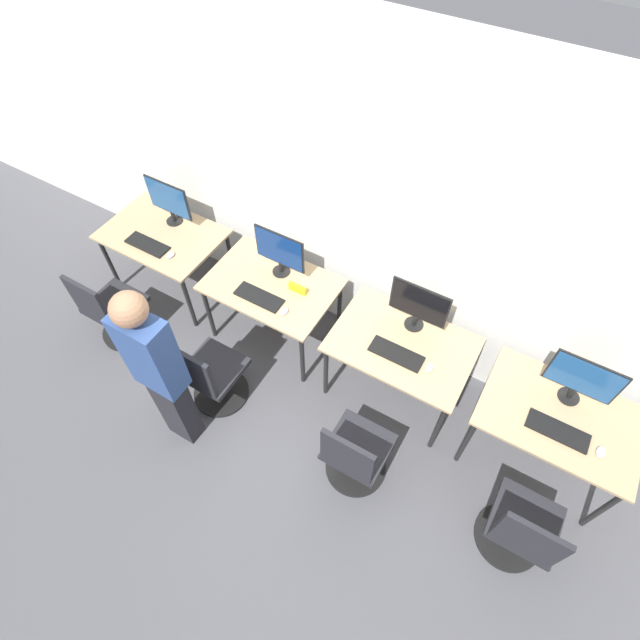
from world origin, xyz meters
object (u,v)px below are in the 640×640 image
(monitor_far_right, at_px, (583,379))
(monitor_right, at_px, (419,305))
(mouse_right, at_px, (429,368))
(mouse_left, at_px, (284,311))
(mouse_far_right, at_px, (601,452))
(office_chair_far_left, at_px, (113,312))
(office_chair_right, at_px, (355,456))
(mouse_far_left, at_px, (170,255))
(person_left, at_px, (158,369))
(office_chair_left, at_px, (211,377))
(keyboard_right, at_px, (396,354))
(keyboard_left, at_px, (259,297))
(office_chair_far_right, at_px, (520,531))
(keyboard_far_left, at_px, (147,245))
(monitor_far_left, at_px, (169,200))
(keyboard_far_right, at_px, (558,431))
(monitor_left, at_px, (280,251))

(monitor_far_right, bearing_deg, monitor_right, 178.38)
(mouse_right, xyz_separation_m, monitor_far_right, (0.96, 0.29, 0.23))
(mouse_left, distance_m, mouse_far_right, 2.47)
(office_chair_far_left, relative_size, office_chair_right, 1.00)
(mouse_far_left, distance_m, monitor_right, 2.22)
(mouse_left, xyz_separation_m, person_left, (-0.36, -1.01, 0.24))
(office_chair_left, bearing_deg, keyboard_right, 30.03)
(keyboard_left, xyz_separation_m, mouse_left, (0.26, -0.03, 0.01))
(person_left, xyz_separation_m, office_chair_far_right, (2.58, 0.46, -0.60))
(keyboard_right, height_order, office_chair_right, office_chair_right)
(keyboard_left, height_order, monitor_right, monitor_right)
(keyboard_far_left, xyz_separation_m, mouse_right, (2.71, 0.07, 0.01))
(monitor_far_left, xyz_separation_m, keyboard_far_left, (0.00, -0.37, -0.24))
(person_left, xyz_separation_m, keyboard_far_right, (2.54, 1.09, -0.24))
(monitor_left, relative_size, office_chair_right, 0.53)
(mouse_far_left, bearing_deg, monitor_far_right, 6.09)
(mouse_far_right, bearing_deg, mouse_far_left, -179.37)
(mouse_far_left, relative_size, monitor_far_right, 0.19)
(monitor_right, bearing_deg, monitor_far_left, -179.53)
(mouse_far_left, distance_m, keyboard_left, 0.95)
(office_chair_left, relative_size, office_chair_far_right, 1.00)
(keyboard_right, bearing_deg, keyboard_far_right, -0.64)
(keyboard_far_left, bearing_deg, monitor_far_right, 5.61)
(office_chair_far_right, bearing_deg, mouse_right, 146.95)
(monitor_far_right, height_order, office_chair_far_right, monitor_far_right)
(mouse_far_left, relative_size, mouse_left, 1.00)
(office_chair_left, xyz_separation_m, monitor_right, (1.28, 1.07, 0.60))
(monitor_left, bearing_deg, office_chair_right, -38.45)
(monitor_far_left, xyz_separation_m, keyboard_far_right, (3.66, -0.32, -0.24))
(keyboard_far_right, bearing_deg, office_chair_right, -148.14)
(monitor_right, height_order, monitor_far_right, same)
(keyboard_far_left, height_order, monitor_far_right, monitor_far_right)
(mouse_right, height_order, office_chair_right, office_chair_right)
(office_chair_left, distance_m, office_chair_right, 1.33)
(mouse_far_left, relative_size, keyboard_far_right, 0.21)
(monitor_left, bearing_deg, office_chair_far_left, -143.22)
(keyboard_right, relative_size, mouse_right, 4.66)
(mouse_far_right, bearing_deg, person_left, -159.12)
(keyboard_left, bearing_deg, person_left, -95.21)
(monitor_far_left, distance_m, mouse_right, 2.73)
(office_chair_right, bearing_deg, office_chair_far_right, 4.50)
(office_chair_far_left, distance_m, keyboard_left, 1.41)
(monitor_far_left, height_order, monitor_right, same)
(monitor_left, relative_size, keyboard_far_right, 1.11)
(office_chair_left, relative_size, keyboard_far_right, 2.09)
(office_chair_far_left, bearing_deg, office_chair_left, -4.33)
(office_chair_right, bearing_deg, mouse_left, 147.45)
(monitor_far_left, bearing_deg, mouse_far_left, -54.30)
(office_chair_far_left, relative_size, mouse_left, 9.75)
(mouse_far_right, xyz_separation_m, office_chair_far_right, (-0.24, -0.62, -0.37))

